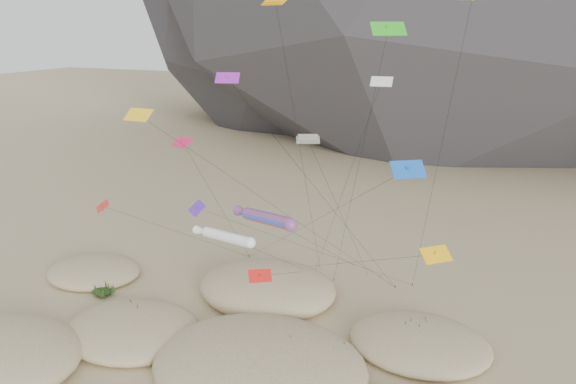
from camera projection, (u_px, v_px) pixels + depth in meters
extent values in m
ellipsoid|color=#CCB789|center=(133.00, 330.00, 50.57)|extent=(12.69, 10.79, 2.61)
ellipsoid|color=#CCB789|center=(259.00, 365.00, 45.03)|extent=(17.76, 15.09, 3.59)
ellipsoid|color=#CCB789|center=(268.00, 288.00, 57.94)|extent=(14.39, 12.24, 3.86)
ellipsoid|color=#CCB789|center=(419.00, 343.00, 48.75)|extent=(12.30, 10.46, 2.21)
ellipsoid|color=#CCB789|center=(94.00, 271.00, 62.71)|extent=(10.70, 9.10, 2.15)
ellipsoid|color=black|center=(25.00, 377.00, 43.48)|extent=(2.22, 1.90, 0.67)
ellipsoid|color=black|center=(137.00, 316.00, 52.64)|extent=(2.58, 2.21, 0.78)
ellipsoid|color=black|center=(162.00, 320.00, 52.09)|extent=(1.97, 1.68, 0.59)
ellipsoid|color=black|center=(265.00, 352.00, 46.24)|extent=(3.78, 3.23, 1.13)
ellipsoid|color=black|center=(325.00, 352.00, 46.50)|extent=(2.81, 2.40, 0.84)
ellipsoid|color=black|center=(240.00, 368.00, 44.43)|extent=(2.30, 1.97, 0.69)
ellipsoid|color=black|center=(270.00, 280.00, 59.42)|extent=(2.96, 2.54, 0.89)
ellipsoid|color=black|center=(272.00, 299.00, 55.49)|extent=(2.48, 2.13, 0.75)
ellipsoid|color=black|center=(414.00, 329.00, 50.55)|extent=(2.45, 2.09, 0.73)
ellipsoid|color=black|center=(408.00, 340.00, 48.89)|extent=(2.21, 1.89, 0.66)
ellipsoid|color=black|center=(86.00, 276.00, 61.52)|extent=(2.60, 2.23, 0.78)
ellipsoid|color=black|center=(102.00, 292.00, 58.21)|extent=(2.13, 1.83, 0.64)
cylinder|color=#3F2D1E|center=(315.00, 270.00, 63.94)|extent=(0.08, 0.08, 0.30)
cylinder|color=#3F2D1E|center=(306.00, 277.00, 62.04)|extent=(0.08, 0.08, 0.30)
cylinder|color=#3F2D1E|center=(334.00, 280.00, 61.48)|extent=(0.08, 0.08, 0.30)
cylinder|color=#3F2D1E|center=(381.00, 276.00, 62.28)|extent=(0.08, 0.08, 0.30)
cylinder|color=#3F2D1E|center=(395.00, 286.00, 59.88)|extent=(0.08, 0.08, 0.30)
cylinder|color=#3F2D1E|center=(290.00, 267.00, 64.59)|extent=(0.08, 0.08, 0.30)
cylinder|color=#3F2D1E|center=(412.00, 284.00, 60.35)|extent=(0.08, 0.08, 0.30)
cylinder|color=#3F2D1E|center=(249.00, 256.00, 67.77)|extent=(0.08, 0.08, 0.30)
cylinder|color=red|center=(268.00, 218.00, 46.74)|extent=(5.73, 3.57, 1.66)
sphere|color=red|center=(290.00, 225.00, 44.57)|extent=(1.12, 1.12, 1.12)
cone|color=red|center=(245.00, 212.00, 49.13)|extent=(2.58, 1.93, 1.19)
cylinder|color=black|center=(319.00, 246.00, 55.95)|extent=(2.84, 18.31, 11.53)
cylinder|color=white|center=(227.00, 237.00, 45.90)|extent=(5.34, 2.48, 1.21)
sphere|color=white|center=(250.00, 243.00, 44.18)|extent=(0.89, 0.89, 0.89)
cone|color=white|center=(204.00, 232.00, 47.81)|extent=(2.30, 1.40, 0.91)
cylinder|color=black|center=(281.00, 260.00, 54.24)|extent=(2.37, 16.51, 10.35)
cube|color=#E5A50C|center=(275.00, 1.00, 50.99)|extent=(3.02, 2.22, 0.82)
cylinder|color=black|center=(300.00, 151.00, 57.57)|extent=(2.57, 6.48, 29.06)
cube|color=red|center=(308.00, 140.00, 49.40)|extent=(2.24, 1.65, 0.58)
cube|color=red|center=(308.00, 138.00, 49.35)|extent=(1.88, 1.36, 0.58)
cylinder|color=black|center=(342.00, 215.00, 56.21)|extent=(3.24, 11.15, 17.27)
cube|color=#D6144C|center=(182.00, 142.00, 51.81)|extent=(2.30, 1.73, 0.72)
cube|color=#D6144C|center=(183.00, 144.00, 51.86)|extent=(0.30, 0.26, 0.71)
cylinder|color=black|center=(220.00, 207.00, 59.81)|extent=(0.18, 12.78, 16.54)
cube|color=red|center=(260.00, 276.00, 45.04)|extent=(2.04, 1.73, 0.80)
cube|color=red|center=(260.00, 277.00, 45.09)|extent=(0.33, 0.35, 0.62)
cylinder|color=black|center=(293.00, 273.00, 54.50)|extent=(1.83, 18.20, 7.64)
cube|color=green|center=(388.00, 29.00, 45.77)|extent=(3.17, 2.56, 1.10)
cube|color=green|center=(388.00, 31.00, 45.81)|extent=(0.45, 0.45, 0.96)
cylinder|color=black|center=(357.00, 173.00, 53.64)|extent=(6.23, 6.53, 26.64)
cube|color=#FBB10D|center=(436.00, 255.00, 40.54)|extent=(2.41, 2.37, 0.87)
cube|color=#FBB10D|center=(436.00, 257.00, 40.59)|extent=(0.38, 0.38, 0.76)
cylinder|color=black|center=(346.00, 263.00, 52.58)|extent=(18.14, 16.08, 11.05)
cube|color=yellow|center=(138.00, 115.00, 49.33)|extent=(2.50, 1.29, 0.98)
cube|color=yellow|center=(139.00, 117.00, 49.37)|extent=(0.30, 0.30, 0.84)
cylinder|color=black|center=(279.00, 209.00, 54.62)|extent=(20.73, 14.39, 19.35)
cube|color=#5621C1|center=(197.00, 208.00, 52.80)|extent=(2.54, 2.45, 0.98)
cube|color=#5621C1|center=(197.00, 210.00, 52.84)|extent=(0.43, 0.43, 0.79)
cylinder|color=black|center=(312.00, 249.00, 56.59)|extent=(18.45, 12.97, 10.39)
cube|color=purple|center=(227.00, 78.00, 47.06)|extent=(2.23, 1.56, 0.84)
cube|color=purple|center=(227.00, 80.00, 47.10)|extent=(0.32, 0.34, 0.68)
cylinder|color=black|center=(321.00, 195.00, 53.48)|extent=(12.75, 12.51, 22.67)
cube|color=silver|center=(382.00, 82.00, 46.24)|extent=(1.87, 1.05, 0.76)
cube|color=silver|center=(381.00, 83.00, 46.29)|extent=(0.24, 0.28, 0.60)
cylinder|color=black|center=(343.00, 191.00, 55.11)|extent=(8.81, 9.06, 22.46)
cube|color=blue|center=(408.00, 169.00, 38.04)|extent=(2.56, 2.20, 1.03)
cube|color=blue|center=(408.00, 172.00, 38.08)|extent=(0.43, 0.45, 0.77)
cylinder|color=black|center=(306.00, 225.00, 52.92)|extent=(21.85, 18.81, 17.58)
cylinder|color=black|center=(437.00, 167.00, 50.69)|extent=(4.60, 10.51, 29.14)
cube|color=red|center=(102.00, 206.00, 52.35)|extent=(2.20, 2.19, 0.75)
cube|color=red|center=(103.00, 208.00, 52.39)|extent=(0.32, 0.32, 0.70)
cylinder|color=black|center=(185.00, 235.00, 60.07)|extent=(6.69, 16.83, 10.71)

